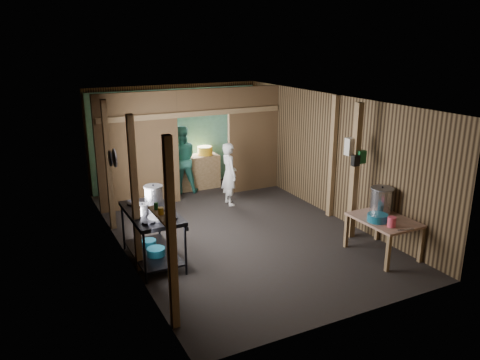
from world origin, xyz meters
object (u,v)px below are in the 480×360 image
stock_pot (381,200)px  cook (229,174)px  pink_bucket (392,222)px  gas_range (153,237)px  stove_pot_large (154,195)px  prep_table (383,237)px  yellow_tub (205,151)px

stock_pot → cook: cook is taller
stock_pot → cook: size_ratio=0.33×
pink_bucket → gas_range: bearing=152.1°
stove_pot_large → cook: (2.26, 1.66, -0.34)m
prep_table → stove_pot_large: size_ratio=3.42×
stock_pot → pink_bucket: bearing=-118.2°
pink_bucket → cook: 4.10m
stove_pot_large → gas_range: bearing=-113.1°
gas_range → pink_bucket: gas_range is taller
stock_pot → yellow_tub: 5.04m
prep_table → pink_bucket: (-0.15, -0.32, 0.42)m
pink_bucket → stock_pot: bearing=61.8°
gas_range → prep_table: bearing=-22.9°
prep_table → cook: (-1.28, 3.62, 0.39)m
yellow_tub → gas_range: bearing=-124.7°
pink_bucket → cook: bearing=106.0°
stove_pot_large → stock_pot: 4.08m
stove_pot_large → stock_pot: stove_pot_large is taller
stock_pot → gas_range: bearing=161.9°
yellow_tub → cook: 1.52m
stove_pot_large → cook: 2.83m
prep_table → pink_bucket: bearing=-114.9°
pink_bucket → yellow_tub: yellow_tub is taller
yellow_tub → prep_table: bearing=-76.4°
cook → pink_bucket: bearing=-160.8°
gas_range → stock_pot: size_ratio=3.23×
gas_range → cook: (2.43, 2.06, 0.27)m
stove_pot_large → cook: cook is taller
stock_pot → prep_table: bearing=-121.5°
gas_range → cook: size_ratio=1.07×
yellow_tub → cook: cook is taller
gas_range → prep_table: gas_range is taller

